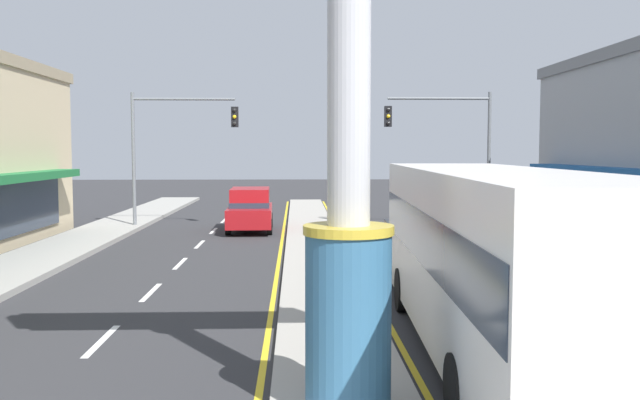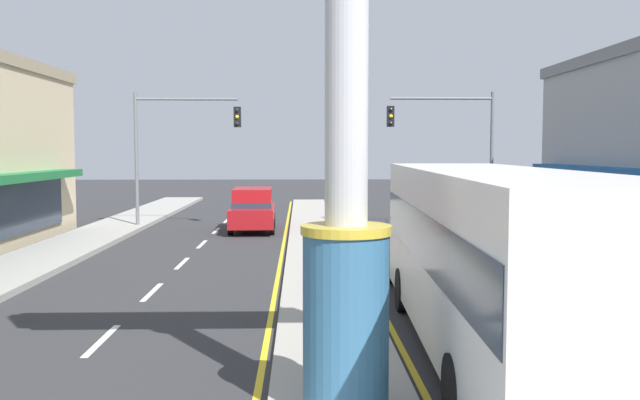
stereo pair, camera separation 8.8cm
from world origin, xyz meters
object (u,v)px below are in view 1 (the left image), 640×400
sedan_near_right_lane (413,247)px  traffic_light_left_side (172,136)px  suv_far_right_lane (250,209)px  bus_near_left_lane (494,251)px  traffic_light_right_side (451,136)px  district_sign (349,125)px

sedan_near_right_lane → traffic_light_left_side: bearing=127.1°
suv_far_right_lane → bus_near_left_lane: 19.62m
traffic_light_left_side → traffic_light_right_side: (12.58, -0.76, 0.00)m
sedan_near_right_lane → traffic_light_right_side: bearing=72.1°
traffic_light_left_side → bus_near_left_lane: bearing=-65.6°
traffic_light_right_side → suv_far_right_lane: 9.58m
suv_far_right_lane → bus_near_left_lane: size_ratio=0.41×
bus_near_left_lane → traffic_light_left_side: bearing=114.4°
sedan_near_right_lane → district_sign: bearing=-104.3°
sedan_near_right_lane → suv_far_right_lane: size_ratio=0.94×
traffic_light_left_side → suv_far_right_lane: 4.95m
bus_near_left_lane → district_sign: bearing=-135.4°
district_sign → traffic_light_right_side: 22.64m
traffic_light_right_side → sedan_near_right_lane: size_ratio=1.41×
district_sign → sedan_near_right_lane: bearing=75.7°
traffic_light_left_side → bus_near_left_lane: size_ratio=0.55×
traffic_light_right_side → sedan_near_right_lane: bearing=-107.9°
bus_near_left_lane → suv_far_right_lane: bearing=106.0°
district_sign → traffic_light_left_side: bearing=105.6°
traffic_light_left_side → bus_near_left_lane: traffic_light_left_side is taller
district_sign → bus_near_left_lane: bearing=44.6°
suv_far_right_lane → sedan_near_right_lane: bearing=-63.5°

